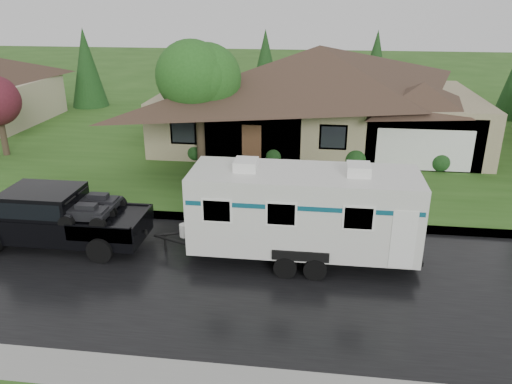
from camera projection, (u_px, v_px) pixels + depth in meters
The scene contains 9 objects.
ground at pixel (252, 249), 17.74m from camera, with size 140.00×140.00×0.00m, color #295019.
road at pixel (243, 278), 15.89m from camera, with size 140.00×8.00×0.01m, color black.
curb at pixel (259, 220), 19.79m from camera, with size 140.00×0.50×0.15m, color gray.
lawn at pixel (284, 136), 31.54m from camera, with size 140.00×26.00×0.15m, color #295019.
house_main at pixel (323, 84), 28.90m from camera, with size 19.44×10.80×6.90m.
tree_left_green at pixel (198, 82), 24.42m from camera, with size 3.74×3.74×6.19m.
shrub_row at pixel (314, 156), 25.84m from camera, with size 13.60×1.00×1.00m.
pickup_truck at pixel (54, 215), 17.67m from camera, with size 6.30×2.40×2.10m.
travel_trailer at pixel (303, 210), 16.35m from camera, with size 7.77×2.73×3.49m.
Camera 1 is at (2.18, -15.60, 8.40)m, focal length 35.00 mm.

